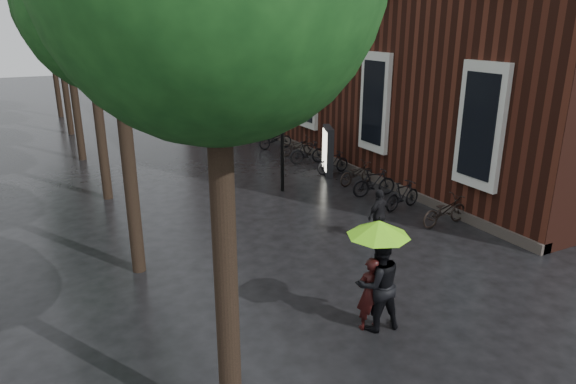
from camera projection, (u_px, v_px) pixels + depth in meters
brick_building at (354, 18)px, 27.59m from camera, size 10.20×33.20×12.00m
street_trees at (73, 6)px, 18.20m from camera, size 4.33×34.03×8.91m
person_burgundy at (370, 294)px, 10.03m from camera, size 0.61×0.46×1.54m
person_black at (378, 284)px, 9.99m from camera, size 1.04×0.86×1.94m
lime_umbrella at (379, 228)px, 9.59m from camera, size 1.22×1.22×1.78m
pedestrian_walking at (379, 215)px, 14.20m from camera, size 0.93×0.55×1.48m
parked_bicycles at (327, 160)px, 20.84m from camera, size 2.10×13.78×0.98m
ad_lightbox at (328, 151)px, 20.32m from camera, size 0.29×1.27×1.91m
lamp_post at (282, 115)px, 17.69m from camera, size 0.23×0.23×4.54m
cycle_sign at (103, 119)px, 22.50m from camera, size 0.14×0.48×2.63m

